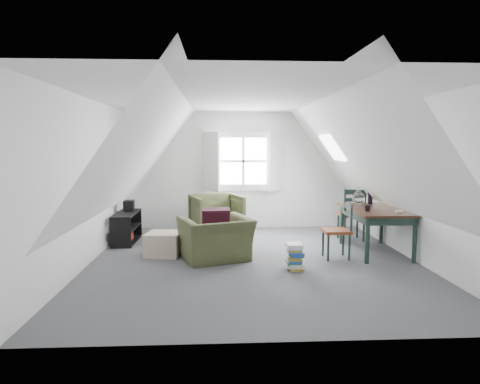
{
  "coord_description": "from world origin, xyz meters",
  "views": [
    {
      "loc": [
        -0.55,
        -6.45,
        1.79
      ],
      "look_at": [
        -0.18,
        0.6,
        1.02
      ],
      "focal_mm": 32.0,
      "sensor_mm": 36.0,
      "label": 1
    }
  ],
  "objects": [
    {
      "name": "paper_box",
      "position": [
        2.27,
        -0.01,
        0.76
      ],
      "size": [
        0.12,
        0.09,
        0.04
      ],
      "primitive_type": "cube",
      "rotation": [
        0.0,
        0.0,
        -0.24
      ],
      "color": "white",
      "rests_on": "dining_table"
    },
    {
      "name": "cup",
      "position": [
        1.82,
        0.14,
        0.74
      ],
      "size": [
        0.1,
        0.1,
        0.09
      ],
      "primitive_type": "imported",
      "rotation": [
        0.0,
        0.0,
        -0.06
      ],
      "color": "black",
      "rests_on": "dining_table"
    },
    {
      "name": "slope_left",
      "position": [
        -1.55,
        0.0,
        1.78
      ],
      "size": [
        3.19,
        5.5,
        4.48
      ],
      "primitive_type": "plane",
      "rotation": [
        0.0,
        2.19,
        0.0
      ],
      "color": "white",
      "rests_on": "wall_left"
    },
    {
      "name": "dining_table",
      "position": [
        2.07,
        0.44,
        0.64
      ],
      "size": [
        0.89,
        1.49,
        0.74
      ],
      "rotation": [
        0.0,
        0.0,
        0.01
      ],
      "color": "#32190C",
      "rests_on": "floor"
    },
    {
      "name": "wall_front",
      "position": [
        0.0,
        -2.75,
        1.25
      ],
      "size": [
        5.0,
        0.0,
        5.0
      ],
      "primitive_type": "plane",
      "rotation": [
        -1.57,
        0.0,
        0.0
      ],
      "color": "white",
      "rests_on": "ground"
    },
    {
      "name": "dining_chair_near",
      "position": [
        1.36,
        0.11,
        0.46
      ],
      "size": [
        0.41,
        0.41,
        0.87
      ],
      "rotation": [
        0.0,
        0.0,
        -1.76
      ],
      "color": "maroon",
      "rests_on": "floor"
    },
    {
      "name": "electronics_box",
      "position": [
        -2.24,
        1.71,
        0.64
      ],
      "size": [
        0.21,
        0.28,
        0.21
      ],
      "primitive_type": "cube",
      "rotation": [
        0.0,
        0.0,
        0.08
      ],
      "color": "black",
      "rests_on": "media_shelf"
    },
    {
      "name": "armchair_near",
      "position": [
        -0.59,
        0.11,
        0.0
      ],
      "size": [
        1.27,
        1.2,
        0.67
      ],
      "primitive_type": "imported",
      "rotation": [
        0.0,
        0.0,
        3.49
      ],
      "color": "#414628",
      "rests_on": "floor"
    },
    {
      "name": "dormer_window",
      "position": [
        0.0,
        2.68,
        1.45
      ],
      "size": [
        1.71,
        0.35,
        1.3
      ],
      "color": "white",
      "rests_on": "wall_back"
    },
    {
      "name": "floor",
      "position": [
        0.0,
        0.0,
        0.0
      ],
      "size": [
        5.5,
        5.5,
        0.0
      ],
      "primitive_type": "plane",
      "color": "#4B4B50",
      "rests_on": "ground"
    },
    {
      "name": "vase_twigs",
      "position": [
        2.17,
        0.99,
        0.89
      ],
      "size": [
        0.08,
        0.09,
        0.66
      ],
      "rotation": [
        0.0,
        0.0,
        -0.13
      ],
      "color": "black",
      "rests_on": "dining_table"
    },
    {
      "name": "throw_pillow",
      "position": [
        -0.59,
        0.26,
        0.59
      ],
      "size": [
        0.46,
        0.29,
        0.45
      ],
      "primitive_type": "cube",
      "rotation": [
        0.31,
        0.0,
        0.09
      ],
      "color": "#3D1023",
      "rests_on": "armchair_near"
    },
    {
      "name": "ceiling",
      "position": [
        0.0,
        0.0,
        2.5
      ],
      "size": [
        5.5,
        5.5,
        0.0
      ],
      "primitive_type": "plane",
      "rotation": [
        3.14,
        0.0,
        0.0
      ],
      "color": "white",
      "rests_on": "wall_back"
    },
    {
      "name": "dining_chair_far",
      "position": [
        1.96,
        1.36,
        0.52
      ],
      "size": [
        0.46,
        0.46,
        0.99
      ],
      "rotation": [
        0.0,
        0.0,
        3.19
      ],
      "color": "maroon",
      "rests_on": "floor"
    },
    {
      "name": "ottoman",
      "position": [
        -1.43,
        0.46,
        0.19
      ],
      "size": [
        0.65,
        0.65,
        0.37
      ],
      "primitive_type": "cube",
      "rotation": [
        0.0,
        0.0,
        -0.18
      ],
      "color": "tan",
      "rests_on": "floor"
    },
    {
      "name": "wall_back",
      "position": [
        0.0,
        2.75,
        1.25
      ],
      "size": [
        5.0,
        0.0,
        5.0
      ],
      "primitive_type": "plane",
      "rotation": [
        1.57,
        0.0,
        0.0
      ],
      "color": "white",
      "rests_on": "ground"
    },
    {
      "name": "wall_left",
      "position": [
        -2.5,
        0.0,
        1.25
      ],
      "size": [
        0.0,
        5.5,
        5.5
      ],
      "primitive_type": "plane",
      "rotation": [
        1.57,
        0.0,
        1.57
      ],
      "color": "white",
      "rests_on": "ground"
    },
    {
      "name": "magazine_stack",
      "position": [
        0.56,
        -0.46,
        0.19
      ],
      "size": [
        0.28,
        0.33,
        0.37
      ],
      "rotation": [
        0.0,
        0.0,
        -0.03
      ],
      "color": "#B29933",
      "rests_on": "floor"
    },
    {
      "name": "demijohn",
      "position": [
        1.92,
        0.89,
        0.87
      ],
      "size": [
        0.22,
        0.22,
        0.31
      ],
      "rotation": [
        0.0,
        0.0,
        -0.1
      ],
      "color": "silver",
      "rests_on": "dining_table"
    },
    {
      "name": "slope_right",
      "position": [
        1.55,
        0.0,
        1.78
      ],
      "size": [
        3.19,
        5.5,
        4.48
      ],
      "primitive_type": "plane",
      "rotation": [
        0.0,
        -2.19,
        0.0
      ],
      "color": "white",
      "rests_on": "wall_right"
    },
    {
      "name": "skylight",
      "position": [
        1.55,
        1.3,
        1.75
      ],
      "size": [
        0.35,
        0.75,
        0.47
      ],
      "primitive_type": "cube",
      "rotation": [
        0.0,
        0.95,
        0.0
      ],
      "color": "white",
      "rests_on": "slope_right"
    },
    {
      "name": "armchair_far",
      "position": [
        -0.58,
        1.8,
        0.0
      ],
      "size": [
        1.14,
        1.16,
        0.85
      ],
      "primitive_type": "imported",
      "rotation": [
        0.0,
        0.0,
        0.31
      ],
      "color": "#414628",
      "rests_on": "floor"
    },
    {
      "name": "media_shelf",
      "position": [
        -2.24,
        1.42,
        0.25
      ],
      "size": [
        0.36,
        1.07,
        0.55
      ],
      "rotation": [
        0.0,
        0.0,
        0.03
      ],
      "color": "black",
      "rests_on": "floor"
    },
    {
      "name": "wall_right",
      "position": [
        2.5,
        0.0,
        1.25
      ],
      "size": [
        0.0,
        5.5,
        5.5
      ],
      "primitive_type": "plane",
      "rotation": [
        1.57,
        0.0,
        -1.57
      ],
      "color": "white",
      "rests_on": "ground"
    }
  ]
}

